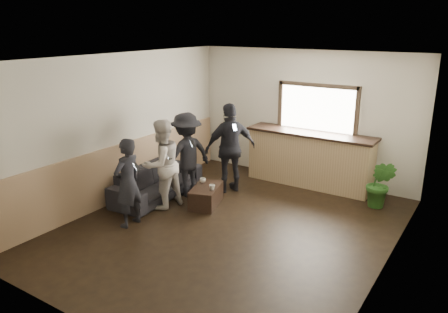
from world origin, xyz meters
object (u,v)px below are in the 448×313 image
Objects in this scene: sofa at (157,181)px; person_c at (187,155)px; person_b at (162,164)px; cup_b at (212,187)px; potted_plant at (380,184)px; person_a at (128,183)px; bar_counter at (310,155)px; coffee_table at (206,196)px; cup_a at (203,180)px; person_d at (230,148)px.

person_c reaches higher than sofa.
cup_b is at bearing 128.39° from person_b.
potted_plant is 0.56× the size of person_b.
person_b is at bearing -177.85° from person_a.
person_b and person_c have the same top height.
person_b is (-3.41, -2.15, 0.37)m from potted_plant.
sofa is 1.25× the size of person_b.
potted_plant is (1.59, -0.47, -0.17)m from bar_counter.
person_b is (0.45, -0.35, 0.53)m from sofa.
sofa is 1.37× the size of person_a.
bar_counter is 2.47m from coffee_table.
cup_a is at bearing 156.73° from person_b.
coffee_table is at bearing 156.91° from person_a.
potted_plant is 4.05m from person_b.
cup_a is 0.90m from person_b.
bar_counter is 25.57× the size of cup_b.
cup_a is 1.05× the size of cup_b.
cup_a is 1.66m from person_a.
sofa is 0.95m from cup_a.
person_d is at bearing 165.39° from person_a.
cup_b is 1.02m from person_b.
person_c is at bearing -8.70° from person_d.
potted_plant is at bearing 33.62° from cup_b.
person_d reaches higher than cup_b.
person_c reaches higher than potted_plant.
person_d is (1.07, 1.02, 0.60)m from sofa.
bar_counter is 2.90× the size of potted_plant.
person_c is at bearing -53.33° from sofa.
coffee_table is at bearing -40.27° from cup_a.
coffee_table is 0.49× the size of person_b.
person_c reaches higher than cup_b.
bar_counter is 2.63m from person_c.
person_a is (-0.59, -1.41, 0.58)m from coffee_table.
cup_a is 0.89m from person_d.
sofa is at bearing -30.90° from person_c.
person_d is (-2.79, -0.77, 0.44)m from potted_plant.
bar_counter is at bearing -49.22° from sofa.
sofa is 0.78m from person_b.
person_b reaches higher than cup_a.
sofa is 2.24× the size of potted_plant.
person_d is (0.62, 1.38, 0.08)m from person_b.
potted_plant is at bearing -16.46° from bar_counter.
bar_counter reaches higher than cup_a.
bar_counter is 3.23m from sofa.
coffee_table is 0.33m from cup_a.
sofa is at bearing -176.61° from cup_b.
cup_a is at bearing 139.73° from coffee_table.
person_a is at bearing -116.86° from bar_counter.
bar_counter is 3.27× the size of coffee_table.
person_c is (-0.04, 1.65, 0.07)m from person_a.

